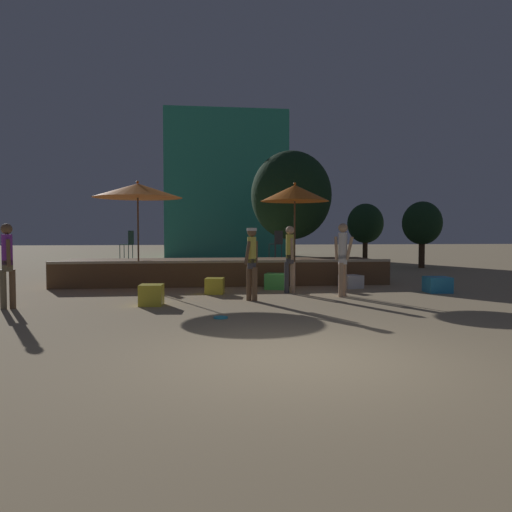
{
  "coord_description": "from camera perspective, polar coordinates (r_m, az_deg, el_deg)",
  "views": [
    {
      "loc": [
        -1.37,
        -6.35,
        1.66
      ],
      "look_at": [
        0.0,
        4.65,
        1.13
      ],
      "focal_mm": 35.0,
      "sensor_mm": 36.0,
      "label": 1
    }
  ],
  "objects": [
    {
      "name": "ground_plane",
      "position": [
        6.71,
        5.02,
        -11.6
      ],
      "size": [
        120.0,
        120.0,
        0.0
      ],
      "primitive_type": "plane",
      "color": "tan"
    },
    {
      "name": "person_2",
      "position": [
        13.61,
        3.89,
        0.02
      ],
      "size": [
        0.31,
        0.49,
        1.83
      ],
      "rotation": [
        0.0,
        0.0,
        0.13
      ],
      "color": "#3F3F47",
      "rests_on": "ground"
    },
    {
      "name": "person_1",
      "position": [
        12.03,
        -0.48,
        -0.37
      ],
      "size": [
        0.4,
        0.42,
        1.77
      ],
      "rotation": [
        0.0,
        0.0,
        5.52
      ],
      "color": "brown",
      "rests_on": "ground"
    },
    {
      "name": "person_0",
      "position": [
        13.0,
        9.89,
        0.06
      ],
      "size": [
        0.45,
        0.41,
        1.89
      ],
      "rotation": [
        0.0,
        0.0,
        0.84
      ],
      "color": "tan",
      "rests_on": "ground"
    },
    {
      "name": "cube_seat_0",
      "position": [
        13.5,
        -4.74,
        -3.43
      ],
      "size": [
        0.56,
        0.56,
        0.43
      ],
      "rotation": [
        0.0,
        0.0,
        -0.17
      ],
      "color": "yellow",
      "rests_on": "ground"
    },
    {
      "name": "patio_umbrella_1",
      "position": [
        15.23,
        -13.37,
        7.27
      ],
      "size": [
        2.62,
        2.62,
        3.18
      ],
      "color": "brown",
      "rests_on": "ground"
    },
    {
      "name": "frisbee_disc",
      "position": [
        9.7,
        -4.07,
        -7.02
      ],
      "size": [
        0.28,
        0.28,
        0.03
      ],
      "color": "#33B2D8",
      "rests_on": "ground"
    },
    {
      "name": "background_tree_0",
      "position": [
        28.69,
        12.39,
        3.63
      ],
      "size": [
        2.01,
        2.01,
        3.27
      ],
      "color": "#3D2B1C",
      "rests_on": "ground"
    },
    {
      "name": "cube_seat_1",
      "position": [
        15.1,
        10.8,
        -2.89
      ],
      "size": [
        0.68,
        0.68,
        0.39
      ],
      "rotation": [
        0.0,
        0.0,
        0.27
      ],
      "color": "white",
      "rests_on": "ground"
    },
    {
      "name": "patio_umbrella_0",
      "position": [
        15.16,
        4.45,
        7.16
      ],
      "size": [
        2.07,
        2.07,
        3.16
      ],
      "color": "brown",
      "rests_on": "ground"
    },
    {
      "name": "cube_seat_3",
      "position": [
        11.58,
        -11.87,
        -4.38
      ],
      "size": [
        0.56,
        0.56,
        0.48
      ],
      "rotation": [
        0.0,
        0.0,
        -0.08
      ],
      "color": "yellow",
      "rests_on": "ground"
    },
    {
      "name": "bistro_chair_0",
      "position": [
        16.68,
        -14.34,
        1.6
      ],
      "size": [
        0.43,
        0.43,
        0.9
      ],
      "rotation": [
        0.0,
        0.0,
        4.39
      ],
      "color": "#1E4C47",
      "rests_on": "wooden_deck"
    },
    {
      "name": "background_tree_2",
      "position": [
        21.9,
        4.04,
        6.92
      ],
      "size": [
        3.5,
        3.5,
        5.19
      ],
      "color": "#3D2B1C",
      "rests_on": "ground"
    },
    {
      "name": "cube_seat_2",
      "position": [
        14.66,
        20.03,
        -3.09
      ],
      "size": [
        0.68,
        0.68,
        0.43
      ],
      "rotation": [
        0.0,
        0.0,
        -0.07
      ],
      "color": "#2D9EDB",
      "rests_on": "ground"
    },
    {
      "name": "distant_building",
      "position": [
        34.97,
        -3.55,
        7.97
      ],
      "size": [
        8.15,
        4.61,
        9.72
      ],
      "color": "teal",
      "rests_on": "ground"
    },
    {
      "name": "bistro_chair_1",
      "position": [
        16.8,
        2.43,
        1.69
      ],
      "size": [
        0.47,
        0.47,
        0.9
      ],
      "rotation": [
        0.0,
        0.0,
        3.7
      ],
      "color": "#2D3338",
      "rests_on": "wooden_deck"
    },
    {
      "name": "cube_seat_4",
      "position": [
        14.61,
        2.33,
        -2.89
      ],
      "size": [
        0.77,
        0.77,
        0.46
      ],
      "rotation": [
        0.0,
        0.0,
        -0.33
      ],
      "color": "#4CC651",
      "rests_on": "ground"
    },
    {
      "name": "background_tree_1",
      "position": [
        24.43,
        18.46,
        3.55
      ],
      "size": [
        1.82,
        1.82,
        3.09
      ],
      "color": "#3D2B1C",
      "rests_on": "ground"
    },
    {
      "name": "person_3",
      "position": [
        12.0,
        -26.55,
        -0.56
      ],
      "size": [
        0.31,
        0.48,
        1.85
      ],
      "rotation": [
        0.0,
        0.0,
        0.48
      ],
      "color": "#72664C",
      "rests_on": "ground"
    },
    {
      "name": "wooden_deck",
      "position": [
        16.69,
        -3.85,
        -1.72
      ],
      "size": [
        10.4,
        3.21,
        0.81
      ],
      "color": "brown",
      "rests_on": "ground"
    }
  ]
}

